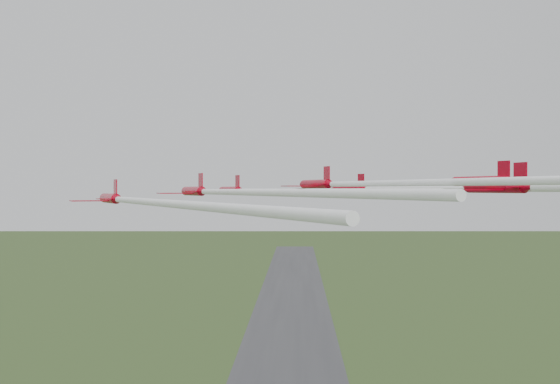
{
  "coord_description": "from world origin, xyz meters",
  "views": [
    {
      "loc": [
        3.18,
        -82.27,
        60.21
      ],
      "look_at": [
        1.04,
        0.91,
        59.85
      ],
      "focal_mm": 45.0,
      "sensor_mm": 36.0,
      "label": 1
    }
  ],
  "objects_px": {
    "jet_row2_left": "(229,192)",
    "jet_row3_left": "(139,201)",
    "jet_row2_right": "(426,189)",
    "jet_lead": "(264,191)",
    "jet_row3_mid": "(397,183)"
  },
  "relations": [
    {
      "from": "jet_row2_left",
      "to": "jet_row3_mid",
      "type": "height_order",
      "value": "jet_row3_mid"
    },
    {
      "from": "jet_row2_right",
      "to": "jet_row3_mid",
      "type": "relative_size",
      "value": 0.93
    },
    {
      "from": "jet_row2_right",
      "to": "jet_row3_mid",
      "type": "height_order",
      "value": "jet_row3_mid"
    },
    {
      "from": "jet_row2_left",
      "to": "jet_row2_right",
      "type": "distance_m",
      "value": 21.34
    },
    {
      "from": "jet_row2_left",
      "to": "jet_row3_left",
      "type": "distance_m",
      "value": 17.18
    },
    {
      "from": "jet_lead",
      "to": "jet_row2_left",
      "type": "distance_m",
      "value": 16.09
    },
    {
      "from": "jet_lead",
      "to": "jet_row2_right",
      "type": "bearing_deg",
      "value": -56.08
    },
    {
      "from": "jet_lead",
      "to": "jet_row3_mid",
      "type": "relative_size",
      "value": 0.94
    },
    {
      "from": "jet_lead",
      "to": "jet_row3_left",
      "type": "xyz_separation_m",
      "value": [
        -8.7,
        -31.98,
        -0.73
      ]
    },
    {
      "from": "jet_row3_left",
      "to": "jet_row3_mid",
      "type": "bearing_deg",
      "value": -17.09
    },
    {
      "from": "jet_row3_left",
      "to": "jet_row3_mid",
      "type": "xyz_separation_m",
      "value": [
        21.41,
        2.57,
        1.49
      ]
    },
    {
      "from": "jet_row2_right",
      "to": "jet_row3_mid",
      "type": "distance_m",
      "value": 17.48
    },
    {
      "from": "jet_row3_mid",
      "to": "jet_row3_left",
      "type": "bearing_deg",
      "value": 167.4
    },
    {
      "from": "jet_row2_left",
      "to": "jet_row3_left",
      "type": "bearing_deg",
      "value": -131.39
    },
    {
      "from": "jet_row3_left",
      "to": "jet_lead",
      "type": "bearing_deg",
      "value": 50.85
    }
  ]
}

